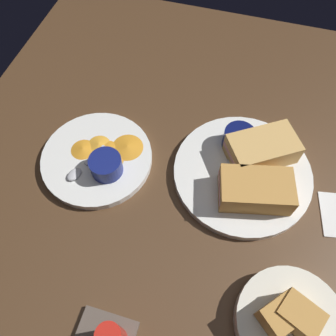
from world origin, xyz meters
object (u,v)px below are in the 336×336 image
(sandwich_half_far, at_px, (264,149))
(sandwich_half_near, at_px, (258,189))
(ramekin_dark_sauce, at_px, (241,139))
(ramekin_light_gravy, at_px, (108,165))
(bread_basket_rear, at_px, (293,323))
(plate_chips_companion, at_px, (100,157))
(plate_sandwich_main, at_px, (244,174))
(spoon_by_dark_ramekin, at_px, (234,166))
(spoon_by_gravy_ramekin, at_px, (81,170))

(sandwich_half_far, bearing_deg, sandwich_half_near, 90.88)
(ramekin_dark_sauce, relative_size, ramekin_light_gravy, 0.99)
(ramekin_dark_sauce, xyz_separation_m, bread_basket_rear, (-0.14, 0.30, -0.02))
(plate_chips_companion, xyz_separation_m, ramekin_light_gravy, (-0.03, 0.03, 0.03))
(sandwich_half_far, bearing_deg, plate_chips_companion, 15.78)
(plate_sandwich_main, bearing_deg, plate_chips_companion, 8.61)
(sandwich_half_far, distance_m, spoon_by_dark_ramekin, 0.07)
(sandwich_half_near, height_order, plate_chips_companion, sandwich_half_near)
(spoon_by_gravy_ramekin, distance_m, bread_basket_rear, 0.45)
(ramekin_dark_sauce, distance_m, spoon_by_dark_ramekin, 0.06)
(spoon_by_dark_ramekin, distance_m, bread_basket_rear, 0.29)
(plate_chips_companion, relative_size, ramekin_light_gravy, 3.57)
(sandwich_half_far, height_order, plate_chips_companion, sandwich_half_far)
(plate_sandwich_main, xyz_separation_m, spoon_by_gravy_ramekin, (0.31, 0.09, 0.01))
(plate_sandwich_main, distance_m, ramekin_dark_sauce, 0.07)
(ramekin_light_gravy, bearing_deg, plate_chips_companion, -39.81)
(ramekin_light_gravy, bearing_deg, plate_sandwich_main, -164.35)
(sandwich_half_far, distance_m, spoon_by_gravy_ramekin, 0.36)
(sandwich_half_near, height_order, ramekin_dark_sauce, sandwich_half_near)
(sandwich_half_near, relative_size, sandwich_half_far, 0.96)
(sandwich_half_far, distance_m, bread_basket_rear, 0.31)
(spoon_by_dark_ramekin, distance_m, spoon_by_gravy_ramekin, 0.30)
(ramekin_light_gravy, bearing_deg, spoon_by_gravy_ramekin, 17.66)
(sandwich_half_far, height_order, spoon_by_dark_ramekin, sandwich_half_far)
(sandwich_half_near, distance_m, spoon_by_dark_ramekin, 0.07)
(sandwich_half_near, bearing_deg, spoon_by_dark_ramekin, -44.46)
(plate_chips_companion, xyz_separation_m, spoon_by_gravy_ramekin, (0.02, 0.04, 0.01))
(plate_sandwich_main, bearing_deg, bread_basket_rear, 114.65)
(plate_sandwich_main, height_order, plate_chips_companion, same)
(spoon_by_dark_ramekin, relative_size, plate_chips_companion, 0.44)
(ramekin_dark_sauce, distance_m, spoon_by_gravy_ramekin, 0.32)
(plate_sandwich_main, bearing_deg, sandwich_half_near, 120.88)
(plate_chips_companion, height_order, bread_basket_rear, bread_basket_rear)
(sandwich_half_far, relative_size, spoon_by_gravy_ramekin, 1.55)
(plate_sandwich_main, bearing_deg, spoon_by_gravy_ramekin, 15.99)
(plate_sandwich_main, relative_size, ramekin_dark_sauce, 4.36)
(plate_sandwich_main, distance_m, sandwich_half_near, 0.06)
(spoon_by_dark_ramekin, bearing_deg, ramekin_dark_sauce, -90.94)
(spoon_by_dark_ramekin, relative_size, spoon_by_gravy_ramekin, 1.02)
(bread_basket_rear, bearing_deg, spoon_by_dark_ramekin, -61.49)
(plate_chips_companion, bearing_deg, spoon_by_gravy_ramekin, 67.68)
(spoon_by_dark_ramekin, bearing_deg, bread_basket_rear, 118.51)
(bread_basket_rear, bearing_deg, spoon_by_gravy_ramekin, -20.80)
(sandwich_half_near, bearing_deg, ramekin_dark_sauce, -64.00)
(plate_sandwich_main, bearing_deg, ramekin_dark_sauce, -68.12)
(sandwich_half_far, xyz_separation_m, ramekin_dark_sauce, (0.05, -0.01, -0.00))
(ramekin_dark_sauce, relative_size, spoon_by_gravy_ramekin, 0.64)
(plate_chips_companion, bearing_deg, sandwich_half_near, 179.92)
(sandwich_half_near, bearing_deg, spoon_by_gravy_ramekin, 7.49)
(ramekin_light_gravy, height_order, spoon_by_gravy_ramekin, ramekin_light_gravy)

